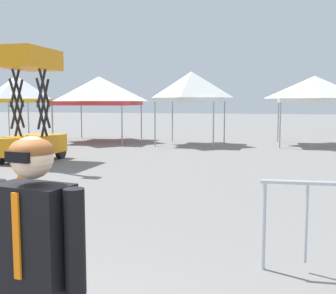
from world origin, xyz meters
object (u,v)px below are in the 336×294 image
at_px(canopy_tent_behind_left, 315,89).
at_px(scissor_lift, 31,127).
at_px(canopy_tent_far_left, 99,91).
at_px(person_foreground, 36,271).
at_px(canopy_tent_center, 191,87).
at_px(traffic_cone_lot_center, 21,175).
at_px(canopy_tent_right_of_center, 17,89).

xyz_separation_m(canopy_tent_behind_left, scissor_lift, (-9.52, -7.72, -1.39)).
relative_size(canopy_tent_far_left, canopy_tent_behind_left, 1.16).
distance_m(canopy_tent_behind_left, person_foreground, 18.36).
height_order(canopy_tent_center, scissor_lift, scissor_lift).
height_order(canopy_tent_center, traffic_cone_lot_center, canopy_tent_center).
xyz_separation_m(canopy_tent_right_of_center, canopy_tent_center, (9.45, -0.54, 0.02)).
bearing_deg(canopy_tent_far_left, scissor_lift, -84.78).
bearing_deg(person_foreground, canopy_tent_far_left, 112.41).
distance_m(canopy_tent_far_left, traffic_cone_lot_center, 11.64).
distance_m(canopy_tent_right_of_center, canopy_tent_center, 9.46).
bearing_deg(traffic_cone_lot_center, canopy_tent_behind_left, 57.72).
bearing_deg(person_foreground, canopy_tent_behind_left, 80.70).
height_order(canopy_tent_right_of_center, scissor_lift, scissor_lift).
bearing_deg(canopy_tent_far_left, canopy_tent_center, -5.17).
height_order(canopy_tent_right_of_center, person_foreground, canopy_tent_right_of_center).
bearing_deg(canopy_tent_behind_left, scissor_lift, -140.97).
distance_m(canopy_tent_center, canopy_tent_behind_left, 5.53).
distance_m(canopy_tent_center, scissor_lift, 8.02).
height_order(canopy_tent_right_of_center, canopy_tent_center, canopy_tent_center).
height_order(canopy_tent_behind_left, traffic_cone_lot_center, canopy_tent_behind_left).
relative_size(canopy_tent_right_of_center, person_foreground, 1.88).
bearing_deg(canopy_tent_behind_left, canopy_tent_right_of_center, -178.28).
distance_m(canopy_tent_right_of_center, canopy_tent_far_left, 4.71).
relative_size(canopy_tent_behind_left, person_foreground, 1.80).
xyz_separation_m(scissor_lift, traffic_cone_lot_center, (2.18, -3.91, -0.85)).
relative_size(canopy_tent_behind_left, traffic_cone_lot_center, 5.56).
bearing_deg(scissor_lift, canopy_tent_far_left, 95.22).
bearing_deg(canopy_tent_right_of_center, traffic_cone_lot_center, -55.98).
distance_m(canopy_tent_behind_left, scissor_lift, 12.33).
height_order(canopy_tent_far_left, person_foreground, canopy_tent_far_left).
bearing_deg(canopy_tent_right_of_center, canopy_tent_center, -3.27).
distance_m(canopy_tent_right_of_center, person_foreground, 21.33).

